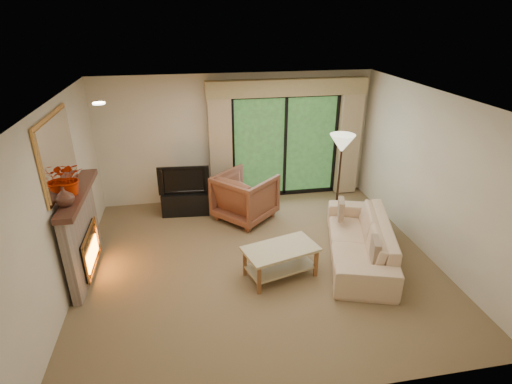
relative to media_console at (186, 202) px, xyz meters
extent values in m
plane|color=brown|center=(1.11, -1.95, -0.23)|extent=(5.50, 5.50, 0.00)
plane|color=white|center=(1.11, -1.95, 2.37)|extent=(5.50, 5.50, 0.00)
plane|color=beige|center=(1.11, 0.55, 1.07)|extent=(5.00, 0.00, 5.00)
plane|color=beige|center=(1.11, -4.45, 1.07)|extent=(5.00, 0.00, 5.00)
plane|color=beige|center=(-1.64, -1.95, 1.07)|extent=(0.00, 5.00, 5.00)
plane|color=beige|center=(3.86, -1.95, 1.07)|extent=(0.00, 5.00, 5.00)
cube|color=tan|center=(0.76, 0.39, 0.97)|extent=(0.45, 0.18, 2.35)
cube|color=tan|center=(3.46, 0.39, 0.97)|extent=(0.45, 0.18, 2.35)
cube|color=tan|center=(2.11, 0.41, 2.09)|extent=(3.20, 0.24, 0.32)
cube|color=black|center=(0.00, 0.00, 0.00)|extent=(0.93, 0.47, 0.45)
imported|color=black|center=(0.00, 0.00, 0.51)|extent=(0.98, 0.20, 0.56)
imported|color=brown|center=(1.12, -0.42, 0.23)|extent=(1.39, 1.38, 0.91)
imported|color=#CDAC8A|center=(2.72, -2.09, 0.11)|extent=(1.54, 2.46, 0.67)
cube|color=brown|center=(2.64, -2.76, 0.33)|extent=(0.19, 0.36, 0.35)
cube|color=brown|center=(2.64, -1.43, 0.33)|extent=(0.19, 0.36, 0.34)
imported|color=#4A291F|center=(-1.50, -2.20, 1.27)|extent=(0.26, 0.26, 0.25)
imported|color=#B62403|center=(-1.50, -1.86, 1.38)|extent=(0.44, 0.38, 0.48)
camera|label=1|loc=(0.11, -7.21, 3.45)|focal=28.00mm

